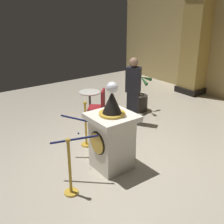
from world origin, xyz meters
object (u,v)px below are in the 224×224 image
object	(u,v)px
pedestal_clock	(112,136)
cafe_chair_red	(99,105)
cafe_table	(90,101)
stanchion_far	(70,175)
potted_palm_left	(139,99)
stanchion_near	(86,130)
bystander_guest	(133,89)

from	to	relation	value
pedestal_clock	cafe_chair_red	xyz separation A→B (m)	(-1.73, 0.89, -0.09)
pedestal_clock	cafe_table	distance (m)	2.54
stanchion_far	potted_palm_left	bearing A→B (deg)	122.69
stanchion_near	bystander_guest	distance (m)	1.76
bystander_guest	cafe_chair_red	distance (m)	0.94
stanchion_near	potted_palm_left	bearing A→B (deg)	111.55
cafe_table	cafe_chair_red	distance (m)	0.62
stanchion_far	cafe_table	distance (m)	3.27
stanchion_near	potted_palm_left	xyz separation A→B (m)	(-0.93, 2.37, -0.03)
pedestal_clock	stanchion_near	xyz separation A→B (m)	(-1.04, 0.06, -0.30)
stanchion_far	cafe_chair_red	distance (m)	2.76
pedestal_clock	cafe_table	bearing A→B (deg)	157.18
pedestal_clock	potted_palm_left	world-z (taller)	pedestal_clock
stanchion_near	cafe_table	world-z (taller)	stanchion_near
pedestal_clock	stanchion_near	world-z (taller)	pedestal_clock
pedestal_clock	potted_palm_left	size ratio (longest dim) A/B	1.53
bystander_guest	cafe_chair_red	bearing A→B (deg)	-112.49
stanchion_near	stanchion_far	size ratio (longest dim) A/B	1.01
stanchion_near	bystander_guest	bearing A→B (deg)	102.40
stanchion_near	potted_palm_left	distance (m)	2.54
stanchion_near	cafe_chair_red	bearing A→B (deg)	130.13
pedestal_clock	bystander_guest	world-z (taller)	bystander_guest
stanchion_near	cafe_chair_red	world-z (taller)	stanchion_near
bystander_guest	stanchion_far	bearing A→B (deg)	-58.92
stanchion_far	potted_palm_left	size ratio (longest dim) A/B	0.92
potted_palm_left	cafe_chair_red	distance (m)	1.58
pedestal_clock	stanchion_near	size ratio (longest dim) A/B	1.64
bystander_guest	cafe_table	xyz separation A→B (m)	(-0.94, -0.72, -0.44)
stanchion_near	bystander_guest	xyz separation A→B (m)	(-0.36, 1.64, 0.55)
cafe_table	cafe_chair_red	world-z (taller)	cafe_chair_red
cafe_chair_red	cafe_table	bearing A→B (deg)	171.07
bystander_guest	cafe_table	world-z (taller)	bystander_guest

